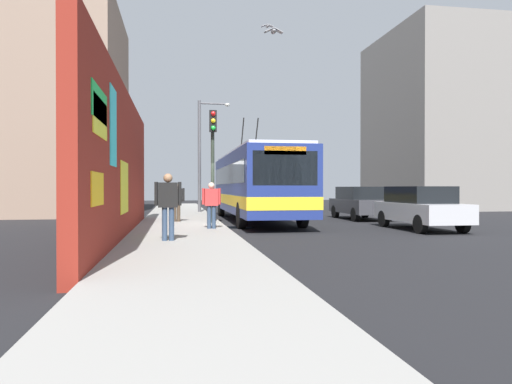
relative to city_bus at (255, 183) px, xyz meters
name	(u,v)px	position (x,y,z in m)	size (l,w,h in m)	color
ground_plane	(223,228)	(-3.41, 1.80, -1.75)	(80.00, 80.00, 0.00)	black
sidewalk_slab	(181,226)	(-3.41, 3.40, -1.68)	(48.00, 3.20, 0.15)	gray
graffiti_wall	(123,165)	(-6.96, 5.15, 0.45)	(14.95, 0.32, 4.41)	maroon
building_far_left	(47,111)	(8.08, 11.00, 4.29)	(10.65, 8.30, 12.09)	gray
building_far_right	(431,121)	(11.41, -15.20, 4.71)	(10.59, 6.94, 12.92)	gray
city_bus	(255,183)	(0.00, 0.00, 0.00)	(12.42, 2.63, 4.92)	navy
parked_car_silver	(420,207)	(-5.46, -5.20, -0.92)	(4.31, 1.76, 1.58)	#B7B7BC
parked_car_dark_gray	(360,202)	(0.30, -5.20, -0.92)	(4.15, 1.81, 1.58)	#38383D
pedestrian_near_wall	(168,201)	(-9.01, 3.79, -0.56)	(0.23, 0.70, 1.75)	#2D3F59
pedestrian_at_curb	(211,202)	(-5.50, 2.40, -0.70)	(0.22, 0.64, 1.56)	#2D3F59
pedestrian_midblock	(176,199)	(-1.87, 3.56, -0.70)	(0.22, 0.72, 1.56)	#3F3326
traffic_light	(213,147)	(-2.85, 2.15, 1.37)	(0.49, 0.28, 4.43)	#2D382D
street_lamp	(203,148)	(5.86, 2.04, 2.07)	(0.44, 1.83, 6.35)	#4C4C51
flying_pigeons	(266,2)	(-5.81, 0.57, 6.01)	(8.28, 2.37, 2.74)	gray
curbside_puddle	(239,227)	(-3.38, 1.20, -1.75)	(1.23, 1.23, 0.00)	black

